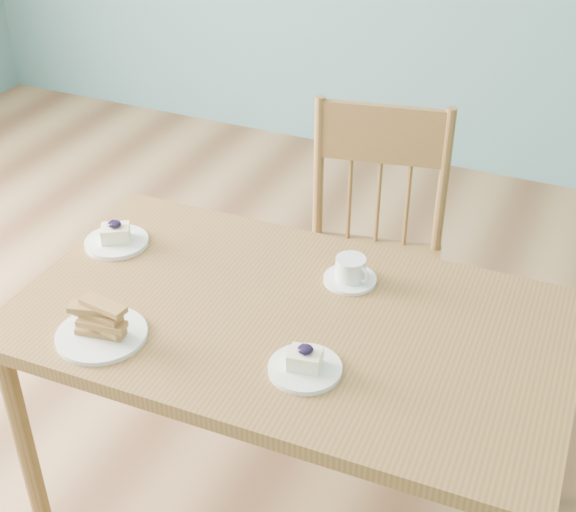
{
  "coord_description": "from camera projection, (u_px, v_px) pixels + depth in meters",
  "views": [
    {
      "loc": [
        0.92,
        -1.09,
        1.8
      ],
      "look_at": [
        0.3,
        0.29,
        0.81
      ],
      "focal_mm": 50.0,
      "sensor_mm": 36.0,
      "label": 1
    }
  ],
  "objects": [
    {
      "name": "coffee_cup",
      "position": [
        351.0,
        272.0,
        1.93
      ],
      "size": [
        0.13,
        0.13,
        0.06
      ],
      "rotation": [
        0.0,
        0.0,
        -0.39
      ],
      "color": "white",
      "rests_on": "dining_table"
    },
    {
      "name": "cheesecake_plate_near",
      "position": [
        305.0,
        365.0,
        1.67
      ],
      "size": [
        0.16,
        0.16,
        0.07
      ],
      "rotation": [
        0.0,
        0.0,
        0.16
      ],
      "color": "white",
      "rests_on": "dining_table"
    },
    {
      "name": "biscotti_plate",
      "position": [
        100.0,
        326.0,
        1.75
      ],
      "size": [
        0.2,
        0.2,
        0.09
      ],
      "rotation": [
        0.0,
        0.0,
        0.25
      ],
      "color": "white",
      "rests_on": "dining_table"
    },
    {
      "name": "cheesecake_plate_far",
      "position": [
        116.0,
        238.0,
        2.08
      ],
      "size": [
        0.16,
        0.16,
        0.07
      ],
      "rotation": [
        0.0,
        0.0,
        0.54
      ],
      "color": "white",
      "rests_on": "dining_table"
    },
    {
      "name": "room",
      "position": [
        65.0,
        41.0,
        1.4
      ],
      "size": [
        5.01,
        5.01,
        2.71
      ],
      "color": "#9F754A",
      "rests_on": "ground"
    },
    {
      "name": "dining_table",
      "position": [
        290.0,
        339.0,
        1.87
      ],
      "size": [
        1.29,
        0.76,
        0.68
      ],
      "rotation": [
        0.0,
        0.0,
        0.03
      ],
      "color": "#925E37",
      "rests_on": "ground"
    },
    {
      "name": "dining_chair",
      "position": [
        370.0,
        258.0,
        2.42
      ],
      "size": [
        0.49,
        0.47,
        0.91
      ],
      "rotation": [
        0.0,
        0.0,
        0.19
      ],
      "color": "#925E37",
      "rests_on": "ground"
    }
  ]
}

